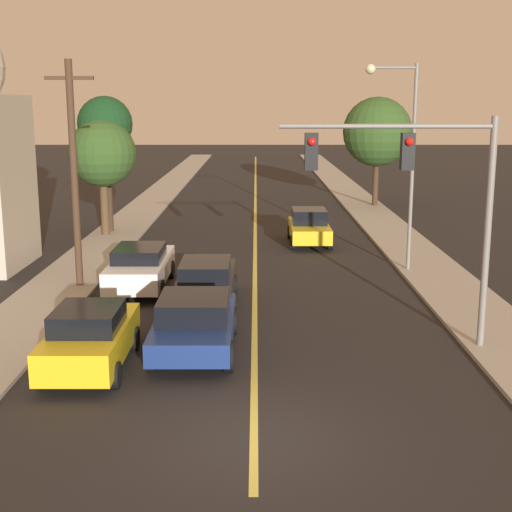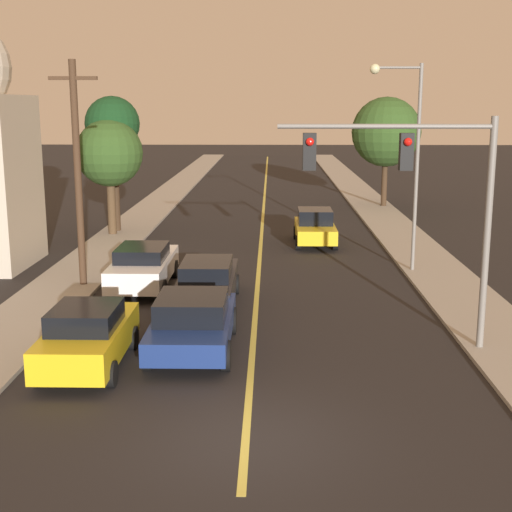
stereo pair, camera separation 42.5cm
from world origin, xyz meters
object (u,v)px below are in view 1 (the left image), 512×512
(tree_left_near, at_px, (104,154))
(tree_left_far, at_px, (107,126))
(car_near_lane_front, at_px, (196,322))
(utility_pole_left, at_px, (75,171))
(traffic_signal_mast, at_px, (421,183))
(car_far_oncoming, at_px, (310,227))
(tree_right_near, at_px, (379,132))
(streetlamp_right, at_px, (403,141))
(car_near_lane_second, at_px, (207,283))
(car_outer_lane_front, at_px, (92,337))
(car_outer_lane_second, at_px, (142,266))

(tree_left_near, distance_m, tree_left_far, 1.55)
(car_near_lane_front, distance_m, tree_left_far, 18.52)
(utility_pole_left, bearing_deg, traffic_signal_mast, -31.84)
(car_far_oncoming, distance_m, tree_left_near, 10.25)
(tree_right_near, bearing_deg, streetlamp_right, -96.58)
(traffic_signal_mast, distance_m, tree_left_far, 20.31)
(car_near_lane_second, height_order, tree_right_near, tree_right_near)
(traffic_signal_mast, distance_m, tree_right_near, 26.17)
(car_near_lane_second, distance_m, utility_pole_left, 6.03)
(car_outer_lane_front, bearing_deg, car_outer_lane_second, 90.00)
(traffic_signal_mast, bearing_deg, tree_left_near, 125.03)
(car_near_lane_front, xyz_separation_m, car_near_lane_second, (0.00, 4.14, -0.01))
(car_near_lane_second, xyz_separation_m, tree_left_far, (-5.63, 12.96, 4.40))
(car_far_oncoming, bearing_deg, streetlamp_right, 117.88)
(car_near_lane_second, relative_size, tree_left_near, 0.90)
(car_near_lane_front, xyz_separation_m, car_outer_lane_front, (-2.39, -1.17, -0.01))
(tree_left_far, bearing_deg, tree_left_near, -89.79)
(tree_right_near, bearing_deg, car_near_lane_front, -108.73)
(tree_right_near, bearing_deg, car_near_lane_second, -111.94)
(car_near_lane_front, distance_m, traffic_signal_mast, 6.61)
(car_outer_lane_second, distance_m, car_far_oncoming, 10.22)
(car_outer_lane_second, distance_m, utility_pole_left, 3.89)
(car_far_oncoming, distance_m, utility_pole_left, 12.05)
(car_near_lane_second, bearing_deg, utility_pole_left, 152.83)
(utility_pole_left, relative_size, tree_right_near, 1.15)
(streetlamp_right, xyz_separation_m, tree_left_near, (-12.49, 7.30, -0.97))
(tree_right_near, bearing_deg, tree_left_far, -148.01)
(car_near_lane_second, xyz_separation_m, streetlamp_right, (6.87, 4.74, 4.14))
(car_near_lane_second, distance_m, car_outer_lane_second, 3.27)
(car_outer_lane_second, xyz_separation_m, traffic_signal_mast, (7.98, -6.18, 3.53))
(streetlamp_right, xyz_separation_m, utility_pole_left, (-11.38, -2.42, -0.87))
(streetlamp_right, xyz_separation_m, tree_right_near, (1.99, 17.27, -0.34))
(traffic_signal_mast, xyz_separation_m, tree_left_far, (-11.22, 16.92, 0.86))
(tree_left_near, bearing_deg, car_far_oncoming, -10.66)
(car_near_lane_front, distance_m, tree_right_near, 27.86)
(car_far_oncoming, bearing_deg, car_near_lane_second, 68.84)
(utility_pole_left, relative_size, tree_left_near, 1.39)
(car_outer_lane_second, xyz_separation_m, streetlamp_right, (9.26, 2.51, 4.12))
(car_outer_lane_second, relative_size, traffic_signal_mast, 0.81)
(car_near_lane_front, bearing_deg, tree_left_near, 109.17)
(utility_pole_left, bearing_deg, tree_right_near, 55.82)
(tree_left_near, distance_m, tree_right_near, 17.60)
(tree_left_far, bearing_deg, car_near_lane_second, -66.53)
(car_far_oncoming, height_order, traffic_signal_mast, traffic_signal_mast)
(car_near_lane_front, xyz_separation_m, tree_left_near, (-5.62, 16.17, 3.15))
(utility_pole_left, distance_m, tree_left_far, 10.76)
(streetlamp_right, distance_m, utility_pole_left, 11.67)
(car_outer_lane_front, xyz_separation_m, car_far_oncoming, (6.35, 15.54, 0.01))
(car_outer_lane_front, xyz_separation_m, utility_pole_left, (-2.12, 7.62, 3.26))
(car_outer_lane_second, bearing_deg, car_near_lane_front, -69.43)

